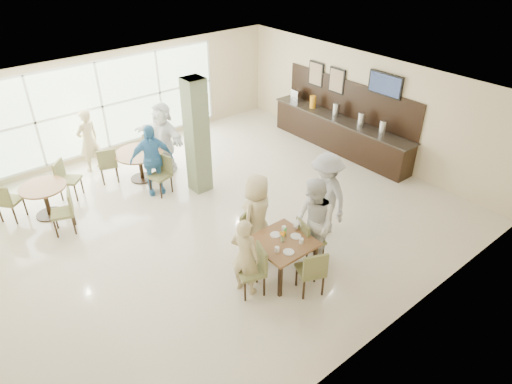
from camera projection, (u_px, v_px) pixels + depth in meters
ground at (216, 215)px, 10.34m from camera, size 10.00×10.00×0.00m
room_shell at (212, 147)px, 9.45m from camera, size 10.00×10.00×10.00m
window_bank at (102, 106)px, 12.26m from camera, size 7.00×0.04×7.00m
column at (197, 137)px, 10.61m from camera, size 0.45×0.45×2.80m
main_table at (282, 245)px, 8.34m from camera, size 1.04×1.04×0.75m
round_table_left at (44, 194)px, 10.06m from camera, size 1.00×1.00×0.75m
round_table_right at (140, 158)px, 11.44m from camera, size 1.21×1.21×0.75m
chairs_main_table at (282, 253)px, 8.44m from camera, size 2.02×1.99×0.95m
chairs_table_left at (48, 197)px, 10.10m from camera, size 1.98×1.89×0.95m
chairs_table_right at (141, 163)px, 11.47m from camera, size 1.89×1.92×0.95m
tabletop_clutter at (286, 238)px, 8.27m from camera, size 0.70×0.73×0.21m
buffet_counter at (340, 131)px, 12.94m from camera, size 0.64×4.70×1.95m
wall_tv at (385, 84)px, 11.50m from camera, size 0.06×1.00×0.58m
framed_art_a at (337, 81)px, 12.71m from camera, size 0.05×0.55×0.70m
framed_art_b at (316, 74)px, 13.24m from camera, size 0.05×0.55×0.70m
teen_left at (245, 257)px, 7.90m from camera, size 0.55×0.66×1.54m
teen_far at (257, 214)px, 8.86m from camera, size 0.93×0.68×1.70m
teen_right at (313, 223)px, 8.51m from camera, size 0.95×1.06×1.81m
teen_standing at (326, 194)px, 9.37m from camera, size 0.89×1.29×1.84m
adult_a at (152, 160)px, 10.75m from camera, size 1.15×0.86×1.75m
adult_b at (163, 137)px, 11.75m from camera, size 1.10×1.83×1.84m
adult_standing at (88, 141)px, 11.74m from camera, size 0.70×0.55×1.68m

